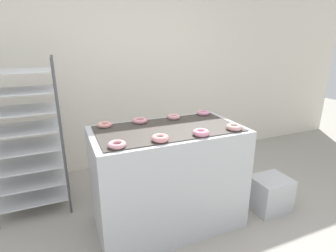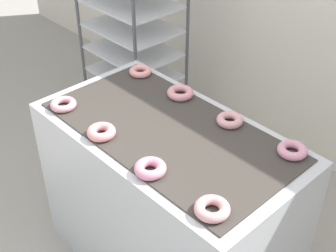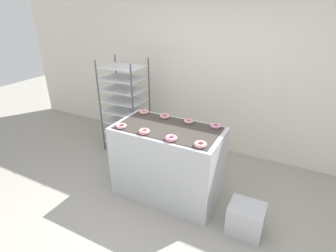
{
  "view_description": "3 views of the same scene",
  "coord_description": "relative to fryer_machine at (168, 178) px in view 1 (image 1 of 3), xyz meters",
  "views": [
    {
      "loc": [
        -0.85,
        -1.4,
        1.71
      ],
      "look_at": [
        0.0,
        0.62,
        1.0
      ],
      "focal_mm": 28.0,
      "sensor_mm": 36.0,
      "label": 1
    },
    {
      "loc": [
        1.33,
        -0.63,
        2.28
      ],
      "look_at": [
        0.0,
        0.62,
        1.0
      ],
      "focal_mm": 50.0,
      "sensor_mm": 36.0,
      "label": 2
    },
    {
      "loc": [
        1.32,
        -1.95,
        2.34
      ],
      "look_at": [
        0.0,
        0.62,
        1.0
      ],
      "focal_mm": 28.0,
      "sensor_mm": 36.0,
      "label": 3
    }
  ],
  "objects": [
    {
      "name": "donut_far_left",
      "position": [
        -0.51,
        0.26,
        0.51
      ],
      "size": [
        0.13,
        0.13,
        0.04
      ],
      "primitive_type": "torus",
      "color": "pink",
      "rests_on": "fryer_machine"
    },
    {
      "name": "wall_back",
      "position": [
        -0.0,
        1.51,
        0.91
      ],
      "size": [
        8.0,
        0.05,
        2.8
      ],
      "color": "silver",
      "rests_on": "ground_plane"
    },
    {
      "name": "baking_rack_cart",
      "position": [
        -1.21,
        0.77,
        0.31
      ],
      "size": [
        0.68,
        0.52,
        1.58
      ],
      "color": "#4C4C51",
      "rests_on": "ground_plane"
    },
    {
      "name": "donut_far_midright",
      "position": [
        0.17,
        0.25,
        0.51
      ],
      "size": [
        0.13,
        0.13,
        0.04
      ],
      "primitive_type": "torus",
      "color": "#D09194",
      "rests_on": "fryer_machine"
    },
    {
      "name": "donut_near_midright",
      "position": [
        0.18,
        -0.27,
        0.51
      ],
      "size": [
        0.14,
        0.14,
        0.04
      ],
      "primitive_type": "torus",
      "color": "pink",
      "rests_on": "fryer_machine"
    },
    {
      "name": "glaze_bin",
      "position": [
        1.08,
        -0.21,
        -0.31
      ],
      "size": [
        0.38,
        0.32,
        0.36
      ],
      "color": "#B7BABF",
      "rests_on": "ground_plane"
    },
    {
      "name": "donut_far_right",
      "position": [
        0.51,
        0.27,
        0.51
      ],
      "size": [
        0.13,
        0.13,
        0.04
      ],
      "primitive_type": "torus",
      "color": "pink",
      "rests_on": "fryer_machine"
    },
    {
      "name": "donut_far_midleft",
      "position": [
        -0.18,
        0.26,
        0.51
      ],
      "size": [
        0.14,
        0.14,
        0.04
      ],
      "primitive_type": "torus",
      "color": "#D0878F",
      "rests_on": "fryer_machine"
    },
    {
      "name": "donut_near_midleft",
      "position": [
        -0.18,
        -0.26,
        0.51
      ],
      "size": [
        0.14,
        0.14,
        0.04
      ],
      "primitive_type": "torus",
      "color": "pink",
      "rests_on": "fryer_machine"
    },
    {
      "name": "donut_near_left",
      "position": [
        -0.51,
        -0.26,
        0.51
      ],
      "size": [
        0.13,
        0.13,
        0.04
      ],
      "primitive_type": "torus",
      "color": "#D3909B",
      "rests_on": "fryer_machine"
    },
    {
      "name": "donut_near_right",
      "position": [
        0.51,
        -0.25,
        0.51
      ],
      "size": [
        0.14,
        0.14,
        0.04
      ],
      "primitive_type": "torus",
      "color": "#D39595",
      "rests_on": "fryer_machine"
    },
    {
      "name": "fryer_machine",
      "position": [
        0.0,
        0.0,
        0.0
      ],
      "size": [
        1.34,
        0.73,
        0.98
      ],
      "color": "#B7BABF",
      "rests_on": "ground_plane"
    }
  ]
}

